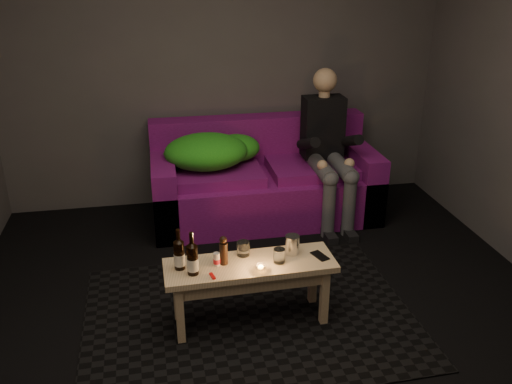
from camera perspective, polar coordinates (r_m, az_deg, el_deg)
floor at (r=3.45m, az=2.08°, el=-15.50°), size 4.50×4.50×0.00m
room at (r=3.19m, az=0.61°, el=13.97°), size 4.50×4.50×4.50m
rug at (r=3.65m, az=-0.74°, el=-12.87°), size 2.16×1.59×0.01m
sofa at (r=4.89m, az=0.77°, el=1.01°), size 1.97×0.89×0.85m
green_blanket at (r=4.70m, az=-4.78°, el=4.30°), size 0.87×0.59×0.30m
person at (r=4.75m, az=7.55°, el=4.92°), size 0.35×0.82×1.31m
coffee_table at (r=3.41m, az=-0.62°, el=-8.58°), size 1.07×0.36×0.43m
beer_bottle_a at (r=3.30m, az=-8.08°, el=-6.51°), size 0.07×0.07×0.27m
beer_bottle_b at (r=3.23m, az=-6.70°, el=-7.00°), size 0.07×0.07×0.28m
salt_shaker at (r=3.33m, az=-4.16°, el=-7.07°), size 0.05×0.05×0.09m
pepper_mill at (r=3.34m, az=-3.43°, el=-6.48°), size 0.05×0.05×0.14m
tumbler_back at (r=3.43m, az=-1.34°, el=-5.97°), size 0.09×0.09×0.09m
tealight at (r=3.27m, az=0.48°, el=-8.04°), size 0.06×0.06×0.04m
tumbler_front at (r=3.36m, az=2.47°, el=-6.72°), size 0.08×0.08×0.09m
steel_cup at (r=3.45m, az=3.83°, el=-5.56°), size 0.11×0.11×0.12m
smartphone at (r=3.46m, az=6.74°, el=-6.69°), size 0.10×0.14×0.01m
red_lighter at (r=3.24m, az=-4.61°, el=-8.81°), size 0.03×0.07×0.01m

